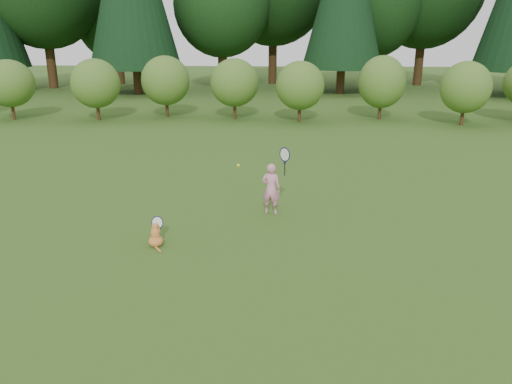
# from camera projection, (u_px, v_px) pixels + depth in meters

# --- Properties ---
(ground) EXTENTS (100.00, 100.00, 0.00)m
(ground) POSITION_uv_depth(u_px,v_px,m) (242.00, 244.00, 8.68)
(ground) COLOR #2D5116
(ground) RESTS_ON ground
(shrub_row) EXTENTS (28.00, 3.00, 2.80)m
(shrub_row) POSITION_uv_depth(u_px,v_px,m) (267.00, 87.00, 20.63)
(shrub_row) COLOR #486E22
(shrub_row) RESTS_ON ground
(child) EXTENTS (0.58, 0.38, 1.57)m
(child) POSITION_uv_depth(u_px,v_px,m) (271.00, 188.00, 9.99)
(child) COLOR pink
(child) RESTS_ON ground
(cat) EXTENTS (0.34, 0.62, 0.56)m
(cat) POSITION_uv_depth(u_px,v_px,m) (156.00, 234.00, 8.56)
(cat) COLOR #C96B26
(cat) RESTS_ON ground
(tennis_ball) EXTENTS (0.06, 0.06, 0.06)m
(tennis_ball) POSITION_uv_depth(u_px,v_px,m) (238.00, 165.00, 9.55)
(tennis_ball) COLOR #B0D018
(tennis_ball) RESTS_ON ground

